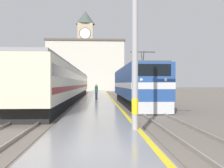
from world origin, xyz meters
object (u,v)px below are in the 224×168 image
object	(u,v)px
passenger_train	(69,84)
catenary_mast	(137,29)
locomotive_train	(135,86)
person_on_platform	(96,91)
clock_tower	(85,48)

from	to	relation	value
passenger_train	catenary_mast	bearing A→B (deg)	-77.56
locomotive_train	catenary_mast	bearing A→B (deg)	-97.88
person_on_platform	passenger_train	bearing A→B (deg)	125.45
locomotive_train	clock_tower	size ratio (longest dim) A/B	0.69
locomotive_train	person_on_platform	distance (m)	5.26
passenger_train	person_on_platform	distance (m)	6.14
locomotive_train	passenger_train	xyz separation A→B (m)	(-7.32, 8.54, 0.17)
catenary_mast	clock_tower	distance (m)	71.06
catenary_mast	person_on_platform	xyz separation A→B (m)	(-1.70, 18.73, -2.98)
locomotive_train	catenary_mast	distance (m)	15.46
locomotive_train	catenary_mast	size ratio (longest dim) A/B	2.16
catenary_mast	passenger_train	bearing A→B (deg)	102.44
passenger_train	catenary_mast	world-z (taller)	catenary_mast
locomotive_train	passenger_train	size ratio (longest dim) A/B	0.40
person_on_platform	clock_tower	size ratio (longest dim) A/B	0.07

